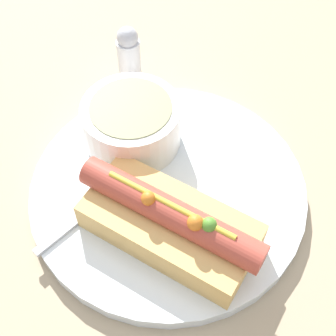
% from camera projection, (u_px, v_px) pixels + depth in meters
% --- Properties ---
extents(ground_plane, '(4.00, 4.00, 0.00)m').
position_uv_depth(ground_plane, '(168.00, 194.00, 0.46)').
color(ground_plane, tan).
extents(dinner_plate, '(0.27, 0.27, 0.01)m').
position_uv_depth(dinner_plate, '(168.00, 190.00, 0.46)').
color(dinner_plate, white).
rests_on(dinner_plate, ground_plane).
extents(hot_dog, '(0.17, 0.12, 0.06)m').
position_uv_depth(hot_dog, '(170.00, 222.00, 0.40)').
color(hot_dog, '#DBAD60').
rests_on(hot_dog, dinner_plate).
extents(soup_bowl, '(0.10, 0.10, 0.05)m').
position_uv_depth(soup_bowl, '(132.00, 122.00, 0.46)').
color(soup_bowl, silver).
rests_on(soup_bowl, dinner_plate).
extents(spoon, '(0.11, 0.16, 0.01)m').
position_uv_depth(spoon, '(142.00, 167.00, 0.46)').
color(spoon, '#B7B7BC').
rests_on(spoon, dinner_plate).
extents(salt_shaker, '(0.03, 0.03, 0.07)m').
position_uv_depth(salt_shaker, '(129.00, 56.00, 0.53)').
color(salt_shaker, silver).
rests_on(salt_shaker, ground_plane).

